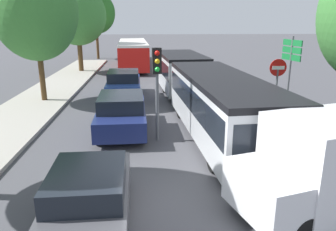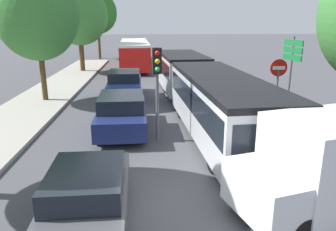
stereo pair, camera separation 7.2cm
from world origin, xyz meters
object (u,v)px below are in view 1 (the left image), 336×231
object	(u,v)px
no_entry_sign	(277,82)
direction_sign_post	(291,58)
traffic_light	(157,74)
queued_car_navy	(122,113)
articulated_bus	(200,85)
queued_car_graphite	(89,198)
queued_car_blue	(124,84)
city_bus_rear	(133,52)
tree_left_distant	(96,13)
tree_left_far	(77,15)
tree_left_mid	(35,11)

from	to	relation	value
no_entry_sign	direction_sign_post	bearing A→B (deg)	146.49
traffic_light	queued_car_navy	bearing A→B (deg)	-134.41
articulated_bus	queued_car_graphite	size ratio (longest dim) A/B	4.03
articulated_bus	queued_car_blue	distance (m)	5.37
articulated_bus	queued_car_graphite	bearing A→B (deg)	-27.28
city_bus_rear	tree_left_distant	world-z (taller)	tree_left_distant
city_bus_rear	tree_left_far	xyz separation A→B (m)	(-4.35, -2.98, 3.30)
direction_sign_post	tree_left_far	xyz separation A→B (m)	(-12.45, 13.30, 2.13)
queued_car_graphite	direction_sign_post	world-z (taller)	direction_sign_post
city_bus_rear	tree_left_far	world-z (taller)	tree_left_far
queued_car_graphite	tree_left_distant	bearing A→B (deg)	5.72
articulated_bus	traffic_light	size ratio (longest dim) A/B	4.69
queued_car_navy	no_entry_sign	size ratio (longest dim) A/B	1.58
city_bus_rear	queued_car_navy	xyz separation A→B (m)	(0.20, -18.91, -0.63)
no_entry_sign	tree_left_far	bearing A→B (deg)	-145.15
city_bus_rear	queued_car_graphite	world-z (taller)	city_bus_rear
queued_car_blue	direction_sign_post	xyz separation A→B (m)	(8.20, -3.57, 1.79)
direction_sign_post	articulated_bus	bearing A→B (deg)	-9.54
traffic_light	tree_left_mid	size ratio (longest dim) A/B	0.46
queued_car_blue	tree_left_mid	world-z (taller)	tree_left_mid
queued_car_navy	queued_car_blue	bearing A→B (deg)	1.09
tree_left_mid	direction_sign_post	bearing A→B (deg)	-11.60
tree_left_distant	traffic_light	bearing A→B (deg)	-77.83
tree_left_far	queued_car_navy	bearing A→B (deg)	-74.05
articulated_bus	queued_car_blue	size ratio (longest dim) A/B	3.58
direction_sign_post	queued_car_graphite	bearing A→B (deg)	36.09
traffic_light	tree_left_mid	bearing A→B (deg)	-141.98
queued_car_graphite	tree_left_distant	world-z (taller)	tree_left_distant
queued_car_navy	no_entry_sign	bearing A→B (deg)	-89.12
queued_car_graphite	direction_sign_post	distance (m)	12.26
articulated_bus	tree_left_distant	bearing A→B (deg)	-165.44
queued_car_graphite	tree_left_mid	size ratio (longest dim) A/B	0.54
tree_left_distant	tree_left_mid	bearing A→B (deg)	-90.14
city_bus_rear	direction_sign_post	world-z (taller)	direction_sign_post
articulated_bus	direction_sign_post	distance (m)	4.55
articulated_bus	queued_car_blue	xyz separation A→B (m)	(-3.82, 3.73, -0.58)
articulated_bus	direction_sign_post	world-z (taller)	direction_sign_post
queued_car_graphite	queued_car_navy	world-z (taller)	queued_car_navy
queued_car_navy	queued_car_blue	xyz separation A→B (m)	(-0.31, 6.20, 0.00)
tree_left_mid	articulated_bus	bearing A→B (deg)	-18.61
traffic_light	tree_left_distant	size ratio (longest dim) A/B	0.46
queued_car_navy	traffic_light	xyz separation A→B (m)	(1.38, -1.12, 1.73)
city_bus_rear	tree_left_far	bearing A→B (deg)	121.75
tree_left_mid	city_bus_rear	bearing A→B (deg)	72.35
tree_left_mid	no_entry_sign	bearing A→B (deg)	-24.19
articulated_bus	traffic_light	xyz separation A→B (m)	(-2.13, -3.59, 1.14)
no_entry_sign	direction_sign_post	world-z (taller)	direction_sign_post
queued_car_blue	direction_sign_post	size ratio (longest dim) A/B	1.24
direction_sign_post	tree_left_far	distance (m)	18.34
articulated_bus	queued_car_navy	distance (m)	4.33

